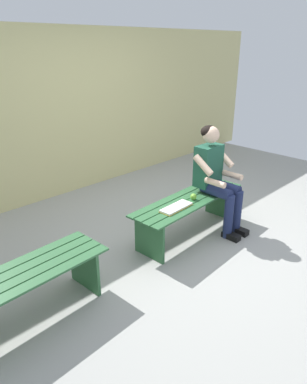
{
  "coord_description": "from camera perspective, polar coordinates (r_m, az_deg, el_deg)",
  "views": [
    {
      "loc": [
        2.98,
        2.4,
        2.15
      ],
      "look_at": [
        0.74,
        0.15,
        0.82
      ],
      "focal_mm": 33.13,
      "sensor_mm": 36.0,
      "label": 1
    }
  ],
  "objects": [
    {
      "name": "ground_plane",
      "position": [
        3.22,
        7.12,
        -19.88
      ],
      "size": [
        10.0,
        7.0,
        0.04
      ],
      "primitive_type": "cube",
      "color": "#9E9E99"
    },
    {
      "name": "brick_wall",
      "position": [
        5.39,
        -17.14,
        11.62
      ],
      "size": [
        9.5,
        0.24,
        2.4
      ],
      "primitive_type": "cube",
      "color": "#D1C684",
      "rests_on": "ground"
    },
    {
      "name": "bench_near",
      "position": [
        4.23,
        5.69,
        -2.53
      ],
      "size": [
        1.63,
        0.53,
        0.47
      ],
      "rotation": [
        0.0,
        0.0,
        0.05
      ],
      "color": "#2D6038",
      "rests_on": "ground"
    },
    {
      "name": "book_open",
      "position": [
        3.92,
        3.68,
        -2.5
      ],
      "size": [
        0.42,
        0.18,
        0.02
      ],
      "rotation": [
        0.0,
        0.0,
        0.05
      ],
      "color": "white",
      "rests_on": "bench_near"
    },
    {
      "name": "bench_far",
      "position": [
        3.12,
        -20.94,
        -14.27
      ],
      "size": [
        1.54,
        0.53,
        0.47
      ],
      "rotation": [
        0.0,
        0.0,
        0.05
      ],
      "color": "#2D6038",
      "rests_on": "ground"
    },
    {
      "name": "apple",
      "position": [
        4.14,
        6.46,
        -0.75
      ],
      "size": [
        0.07,
        0.07,
        0.07
      ],
      "primitive_type": "sphere",
      "color": "#72B738",
      "rests_on": "bench_near"
    },
    {
      "name": "person_seated",
      "position": [
        4.31,
        10.05,
        2.8
      ],
      "size": [
        0.5,
        0.69,
        1.28
      ],
      "color": "#1E513D",
      "rests_on": "ground"
    }
  ]
}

